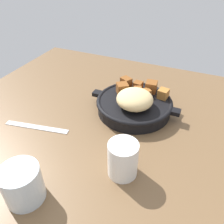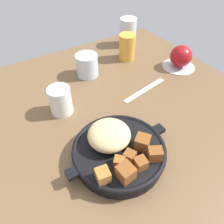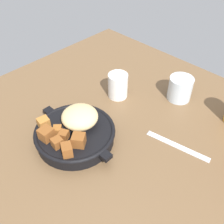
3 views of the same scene
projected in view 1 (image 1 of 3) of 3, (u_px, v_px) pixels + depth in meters
ground_plane at (105, 134)px, 60.70cm from camera, size 93.38×88.94×2.40cm
cast_iron_skillet at (135, 103)px, 65.10cm from camera, size 25.83×21.56×8.42cm
butter_knife at (37, 127)px, 61.03cm from camera, size 17.63×4.75×0.36cm
water_glass_short at (22, 184)px, 42.32cm from camera, size 7.46×7.46×7.55cm
white_creamer_pitcher at (123, 159)px, 46.85cm from camera, size 6.23×6.23×8.08cm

